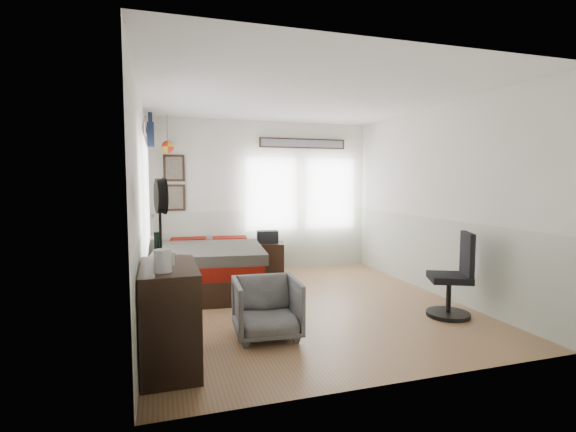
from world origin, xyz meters
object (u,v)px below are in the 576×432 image
at_px(bed, 210,267).
at_px(armchair, 267,308).
at_px(dresser, 170,315).
at_px(task_chair, 454,282).
at_px(nightstand, 268,259).

height_order(bed, armchair, bed).
height_order(dresser, task_chair, task_chair).
relative_size(bed, dresser, 2.25).
bearing_deg(nightstand, task_chair, -47.36).
distance_m(armchair, task_chair, 2.32).
xyz_separation_m(nightstand, task_chair, (1.58, -2.85, 0.14)).
bearing_deg(dresser, nightstand, 61.79).
bearing_deg(dresser, bed, 75.76).
distance_m(dresser, armchair, 1.07).
relative_size(bed, task_chair, 2.19).
bearing_deg(task_chair, nightstand, 143.39).
distance_m(armchair, nightstand, 2.91).
bearing_deg(nightstand, armchair, -90.97).
xyz_separation_m(dresser, armchair, (0.99, 0.39, -0.14)).
xyz_separation_m(bed, nightstand, (1.08, 0.68, -0.05)).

